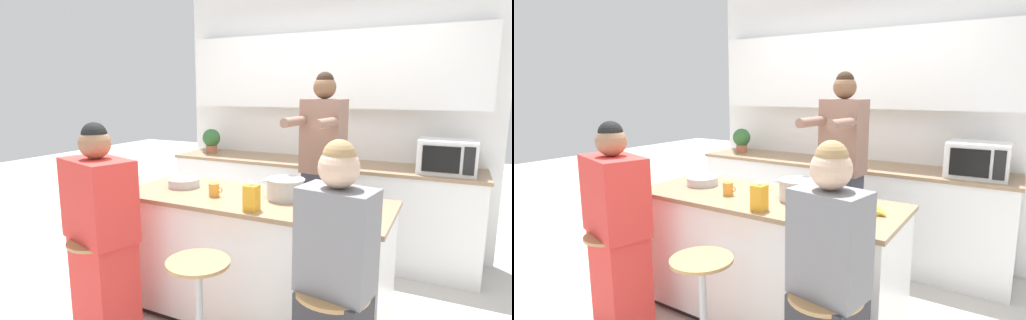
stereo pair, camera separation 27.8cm
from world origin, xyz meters
The scene contains 17 objects.
ground_plane centered at (0.00, 0.00, 0.00)m, with size 16.00×16.00×0.00m, color beige.
wall_back centered at (0.00, 1.70, 1.54)m, with size 3.29×0.22×2.70m.
back_counter centered at (0.00, 1.41, 0.46)m, with size 3.05×0.61×0.92m.
kitchen_island centered at (0.00, 0.00, 0.45)m, with size 1.90×0.74×0.90m.
bar_stool_leftmost centered at (-0.76, -0.67, 0.37)m, with size 0.38×0.38×0.69m.
bar_stool_center centered at (0.00, -0.65, 0.37)m, with size 0.38×0.38×0.69m.
person_cooking centered at (0.30, 0.65, 0.89)m, with size 0.37×0.57×1.77m.
person_wrapped_blanket centered at (-0.75, -0.64, 0.67)m, with size 0.55×0.41×1.44m.
person_seated_near centered at (0.77, -0.64, 0.66)m, with size 0.37×0.31×1.41m.
cooking_pot centered at (0.23, 0.07, 0.97)m, with size 0.35×0.27×0.14m.
fruit_bowl centered at (0.56, -0.01, 0.94)m, with size 0.18×0.18×0.08m.
mixing_bowl_steel centered at (-0.60, 0.04, 0.93)m, with size 0.24×0.24×0.06m.
coffee_cup_near centered at (-0.24, -0.09, 0.94)m, with size 0.11×0.07×0.09m.
banana_bunch centered at (0.76, 0.03, 0.92)m, with size 0.18×0.13×0.06m.
juice_carton centered at (0.15, -0.28, 0.98)m, with size 0.08×0.08×0.18m.
microwave centered at (1.18, 1.38, 1.07)m, with size 0.46×0.39×0.29m.
potted_plant centered at (-1.23, 1.41, 1.08)m, with size 0.20×0.20×0.27m.
Camera 1 is at (1.23, -2.38, 1.63)m, focal length 28.00 mm.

